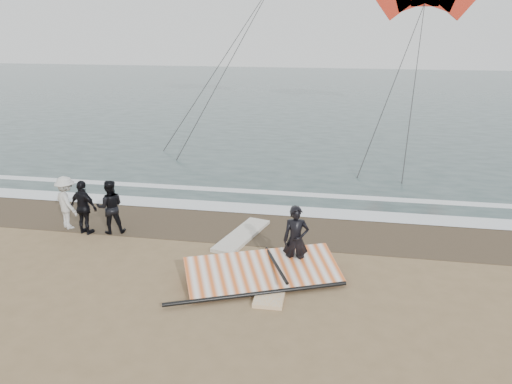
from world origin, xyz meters
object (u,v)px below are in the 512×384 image
board_cream (242,235)px  sail_rig (262,271)px  board_white (273,282)px  man_main (296,240)px

board_cream → sail_rig: size_ratio=0.64×
sail_rig → board_cream: bearing=112.7°
board_white → board_cream: bearing=116.0°
board_white → board_cream: board_cream is taller
board_white → sail_rig: size_ratio=0.59×
board_white → man_main: bearing=55.9°
man_main → board_white: 1.12m
man_main → board_white: bearing=-130.8°
man_main → board_white: size_ratio=0.74×
sail_rig → board_white: bearing=-33.0°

